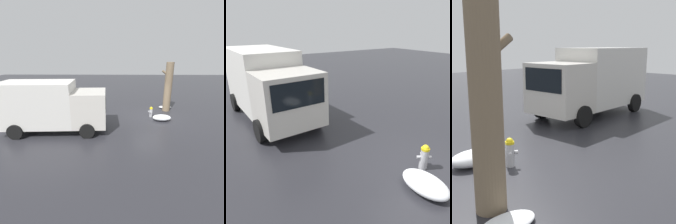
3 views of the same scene
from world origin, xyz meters
TOP-DOWN VIEW (x-y plane):
  - ground_plane at (0.00, 0.00)m, footprint 60.00×60.00m
  - fire_hydrant at (0.00, -0.00)m, footprint 0.37×0.42m
  - tree_trunk at (-1.66, -1.65)m, footprint 0.96×0.63m
  - delivery_truck at (6.82, 2.70)m, footprint 6.52×2.96m
  - snow_pile_by_hydrant at (-0.67, 0.81)m, footprint 1.37×0.86m
  - snow_pile_curbside at (-1.81, -2.43)m, footprint 1.17×0.68m

SIDE VIEW (x-z plane):
  - ground_plane at x=0.00m, z-range 0.00..0.00m
  - snow_pile_curbside at x=-1.81m, z-range 0.00..0.17m
  - snow_pile_by_hydrant at x=-0.67m, z-range 0.00..0.43m
  - fire_hydrant at x=0.00m, z-range 0.01..0.84m
  - delivery_truck at x=6.82m, z-range 0.12..3.31m
  - tree_trunk at x=-1.66m, z-range 0.02..4.18m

